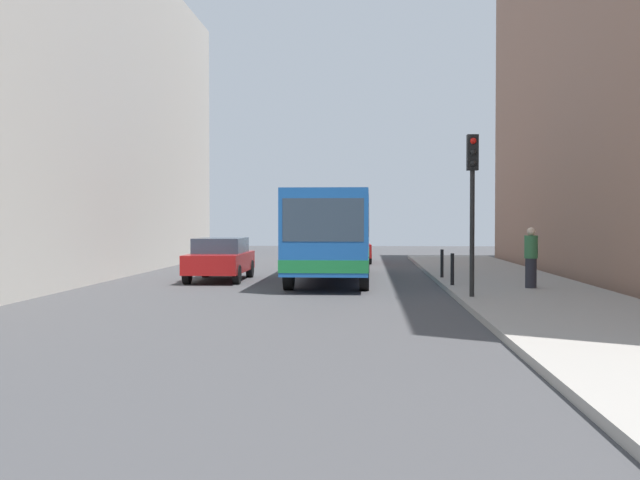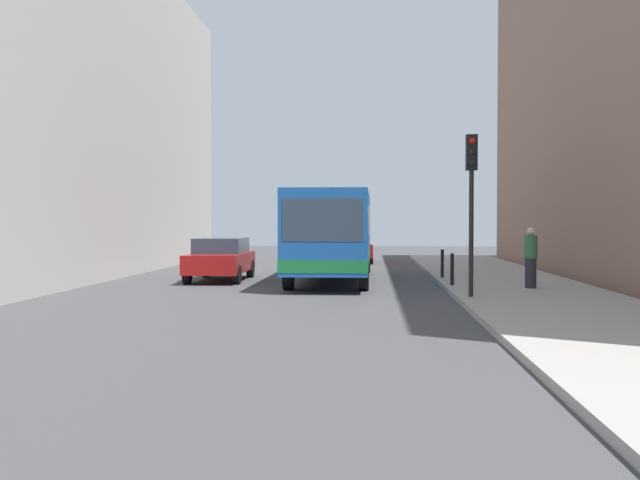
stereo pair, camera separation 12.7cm
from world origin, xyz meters
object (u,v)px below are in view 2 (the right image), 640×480
car_behind_bus (353,247)px  bollard_near (452,269)px  bollard_mid (442,263)px  pedestrian_near_signal (531,258)px  car_beside_bus (221,258)px  bus (333,231)px  traffic_light (471,184)px

car_behind_bus → bollard_near: car_behind_bus is taller
car_behind_bus → bollard_near: (3.31, -14.68, -0.16)m
car_behind_bus → bollard_mid: car_behind_bus is taller
pedestrian_near_signal → bollard_mid: bearing=-80.8°
bollard_near → bollard_mid: size_ratio=1.00×
car_beside_bus → bollard_mid: 7.64m
car_beside_bus → car_behind_bus: (4.32, 11.57, 0.00)m
pedestrian_near_signal → car_beside_bus: bearing=-41.5°
bollard_near → bus: bearing=135.7°
bollard_mid → pedestrian_near_signal: (2.14, -3.92, 0.39)m
car_beside_bus → bollard_near: car_beside_bus is taller
bus → car_beside_bus: 4.05m
car_beside_bus → bollard_near: (7.64, -3.11, -0.16)m
bus → traffic_light: traffic_light is taller
bollard_mid → traffic_light: bearing=-89.1°
car_beside_bus → traffic_light: traffic_light is taller
car_behind_bus → pedestrian_near_signal: pedestrian_near_signal is taller
bollard_near → traffic_light: bearing=-88.3°
car_beside_bus → car_behind_bus: 12.35m
car_beside_bus → bollard_mid: (7.64, -0.05, -0.16)m
traffic_light → bollard_mid: (-0.10, 6.52, -2.38)m
car_beside_bus → bollard_near: bearing=157.2°
car_beside_bus → bollard_mid: car_beside_bus is taller
traffic_light → bollard_near: (-0.10, 3.46, -2.38)m
bus → pedestrian_near_signal: size_ratio=6.35×
bus → car_behind_bus: 11.08m
car_beside_bus → car_behind_bus: bearing=-111.1°
bollard_mid → bollard_near: bearing=-90.0°
bus → bollard_mid: bearing=171.3°
bollard_near → pedestrian_near_signal: pedestrian_near_signal is taller
traffic_light → car_behind_bus: bearing=100.7°
bus → bollard_near: bus is taller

